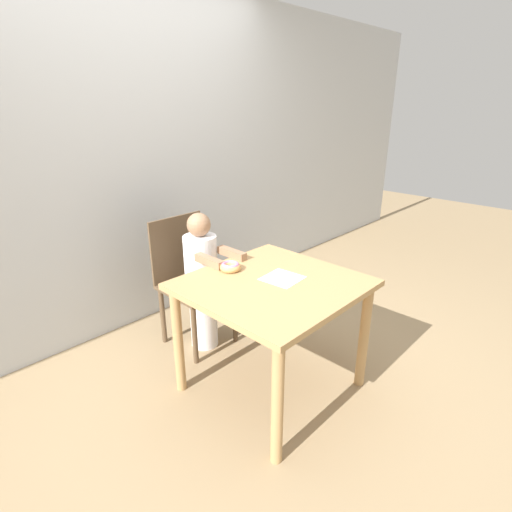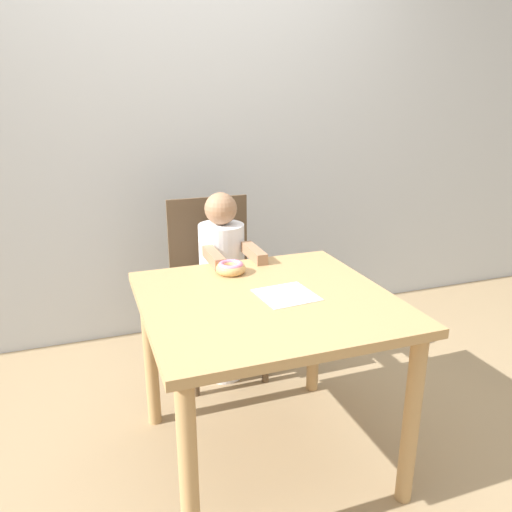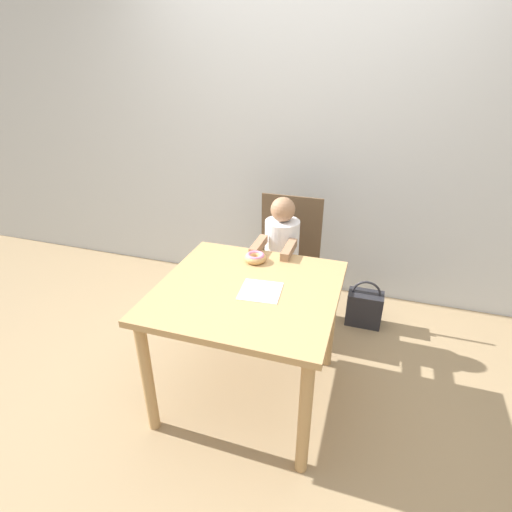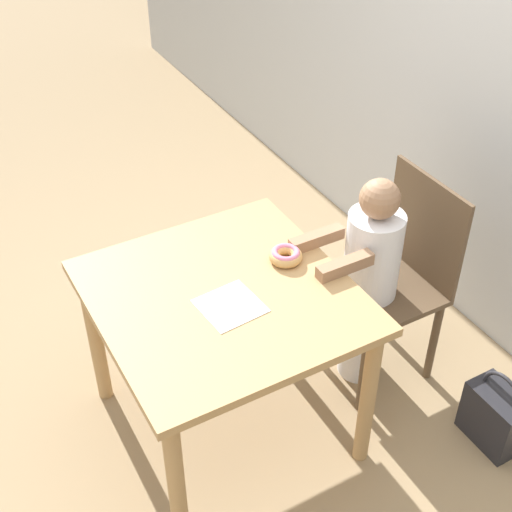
{
  "view_description": "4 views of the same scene",
  "coord_description": "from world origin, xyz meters",
  "px_view_note": "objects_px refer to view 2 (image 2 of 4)",
  "views": [
    {
      "loc": [
        -1.55,
        -1.34,
        1.67
      ],
      "look_at": [
        0.0,
        0.13,
        0.84
      ],
      "focal_mm": 28.0,
      "sensor_mm": 36.0,
      "label": 1
    },
    {
      "loc": [
        -0.63,
        -1.61,
        1.45
      ],
      "look_at": [
        0.0,
        0.13,
        0.84
      ],
      "focal_mm": 35.0,
      "sensor_mm": 36.0,
      "label": 2
    },
    {
      "loc": [
        0.58,
        -1.66,
        1.8
      ],
      "look_at": [
        0.0,
        0.13,
        0.84
      ],
      "focal_mm": 28.0,
      "sensor_mm": 36.0,
      "label": 3
    },
    {
      "loc": [
        1.74,
        -0.84,
        2.39
      ],
      "look_at": [
        0.0,
        0.13,
        0.84
      ],
      "focal_mm": 50.0,
      "sensor_mm": 36.0,
      "label": 4
    }
  ],
  "objects_px": {
    "chair": "(216,284)",
    "child_figure": "(223,288)",
    "donut": "(231,268)",
    "handbag": "(304,318)"
  },
  "relations": [
    {
      "from": "handbag",
      "to": "child_figure",
      "type": "bearing_deg",
      "value": -156.89
    },
    {
      "from": "chair",
      "to": "donut",
      "type": "xyz_separation_m",
      "value": [
        -0.07,
        -0.49,
        0.26
      ]
    },
    {
      "from": "chair",
      "to": "handbag",
      "type": "relative_size",
      "value": 2.57
    },
    {
      "from": "child_figure",
      "to": "chair",
      "type": "bearing_deg",
      "value": 90.0
    },
    {
      "from": "chair",
      "to": "child_figure",
      "type": "relative_size",
      "value": 0.93
    },
    {
      "from": "child_figure",
      "to": "handbag",
      "type": "height_order",
      "value": "child_figure"
    },
    {
      "from": "child_figure",
      "to": "donut",
      "type": "height_order",
      "value": "child_figure"
    },
    {
      "from": "child_figure",
      "to": "donut",
      "type": "distance_m",
      "value": 0.44
    },
    {
      "from": "child_figure",
      "to": "donut",
      "type": "xyz_separation_m",
      "value": [
        -0.07,
        -0.36,
        0.24
      ]
    },
    {
      "from": "donut",
      "to": "handbag",
      "type": "bearing_deg",
      "value": 43.44
    }
  ]
}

